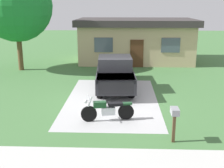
% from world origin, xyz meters
% --- Properties ---
extents(ground_plane, '(80.00, 80.00, 0.00)m').
position_xyz_m(ground_plane, '(0.00, 0.00, 0.00)').
color(ground_plane, '#43713D').
extents(driveway_pad, '(4.55, 7.84, 0.01)m').
position_xyz_m(driveway_pad, '(0.00, 0.00, 0.00)').
color(driveway_pad, '#B0B0B0').
rests_on(driveway_pad, ground).
extents(sidewalk_strip, '(36.00, 1.80, 0.01)m').
position_xyz_m(sidewalk_strip, '(0.00, -6.00, 0.00)').
color(sidewalk_strip, '#B9B9B4').
rests_on(sidewalk_strip, ground).
extents(motorcycle, '(2.19, 0.77, 1.09)m').
position_xyz_m(motorcycle, '(-0.09, -2.68, 0.47)').
color(motorcycle, black).
rests_on(motorcycle, ground).
extents(pickup_truck, '(2.29, 5.72, 1.90)m').
position_xyz_m(pickup_truck, '(0.07, 2.25, 0.95)').
color(pickup_truck, black).
rests_on(pickup_truck, ground).
extents(mailbox, '(0.26, 0.48, 1.26)m').
position_xyz_m(mailbox, '(2.33, -4.54, 0.98)').
color(mailbox, '#4C3823').
rests_on(mailbox, ground).
extents(shade_tree, '(5.02, 5.02, 7.09)m').
position_xyz_m(shade_tree, '(-6.94, 6.70, 4.57)').
color(shade_tree, brown).
rests_on(shade_tree, ground).
extents(neighbor_house, '(9.60, 5.60, 3.50)m').
position_xyz_m(neighbor_house, '(1.57, 10.47, 1.79)').
color(neighbor_house, tan).
rests_on(neighbor_house, ground).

